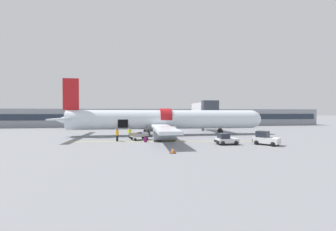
{
  "coord_description": "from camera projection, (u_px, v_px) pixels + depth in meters",
  "views": [
    {
      "loc": [
        -1.95,
        -32.29,
        4.1
      ],
      "look_at": [
        2.77,
        1.05,
        3.6
      ],
      "focal_mm": 22.0,
      "sensor_mm": 36.0,
      "label": 1
    }
  ],
  "objects": [
    {
      "name": "ground_crew_driver",
      "position": [
        157.0,
        132.0,
        33.21
      ],
      "size": [
        0.51,
        0.55,
        1.65
      ],
      "color": "#1E2338",
      "rests_on": "ground_plane"
    },
    {
      "name": "safety_cone_engine_left",
      "position": [
        173.0,
        151.0,
        20.67
      ],
      "size": [
        0.59,
        0.59,
        0.57
      ],
      "color": "black",
      "rests_on": "ground_plane"
    },
    {
      "name": "baggage_tug_mid",
      "position": [
        265.0,
        139.0,
        26.05
      ],
      "size": [
        3.05,
        3.31,
        1.72
      ],
      "color": "white",
      "rests_on": "ground_plane"
    },
    {
      "name": "ground_plane",
      "position": [
        151.0,
        138.0,
        32.31
      ],
      "size": [
        500.0,
        500.0,
        0.0
      ],
      "primitive_type": "plane",
      "color": "gray"
    },
    {
      "name": "suitcase_on_tarmac_upright",
      "position": [
        146.0,
        139.0,
        28.49
      ],
      "size": [
        0.45,
        0.31,
        0.81
      ],
      "color": "#721951",
      "rests_on": "ground_plane"
    },
    {
      "name": "ground_crew_loader_b",
      "position": [
        155.0,
        133.0,
        31.57
      ],
      "size": [
        0.54,
        0.56,
        1.72
      ],
      "color": "black",
      "rests_on": "ground_plane"
    },
    {
      "name": "terminal_strip",
      "position": [
        145.0,
        117.0,
        64.71
      ],
      "size": [
        109.98,
        12.18,
        5.11
      ],
      "color": "gray",
      "rests_on": "ground_plane"
    },
    {
      "name": "baggage_cart_loading",
      "position": [
        139.0,
        136.0,
        30.68
      ],
      "size": [
        3.56,
        2.54,
        1.15
      ],
      "color": "#999BA0",
      "rests_on": "ground_plane"
    },
    {
      "name": "safety_cone_nose",
      "position": [
        264.0,
        132.0,
        39.74
      ],
      "size": [
        0.45,
        0.45,
        0.7
      ],
      "color": "black",
      "rests_on": "ground_plane"
    },
    {
      "name": "airplane",
      "position": [
        163.0,
        120.0,
        37.34
      ],
      "size": [
        37.42,
        31.1,
        9.92
      ],
      "color": "silver",
      "rests_on": "ground_plane"
    },
    {
      "name": "ground_crew_supervisor",
      "position": [
        117.0,
        135.0,
        29.19
      ],
      "size": [
        0.46,
        0.63,
        1.81
      ],
      "color": "black",
      "rests_on": "ground_plane"
    },
    {
      "name": "ground_crew_loader_a",
      "position": [
        130.0,
        133.0,
        32.67
      ],
      "size": [
        0.55,
        0.5,
        1.63
      ],
      "color": "black",
      "rests_on": "ground_plane"
    },
    {
      "name": "apron_marking_line",
      "position": [
        167.0,
        141.0,
        29.03
      ],
      "size": [
        28.19,
        3.65,
        0.01
      ],
      "color": "yellow",
      "rests_on": "ground_plane"
    },
    {
      "name": "baggage_tug_lead",
      "position": [
        226.0,
        140.0,
        26.38
      ],
      "size": [
        2.76,
        2.2,
        1.42
      ],
      "color": "silver",
      "rests_on": "ground_plane"
    },
    {
      "name": "jet_bridge_stub",
      "position": [
        204.0,
        109.0,
        44.7
      ],
      "size": [
        3.17,
        10.67,
        6.47
      ],
      "color": "#4C4C51",
      "rests_on": "ground_plane"
    }
  ]
}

